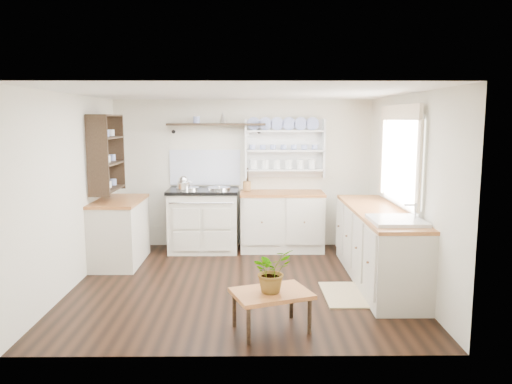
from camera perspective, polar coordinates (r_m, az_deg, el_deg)
floor at (r=6.23m, az=-1.79°, el=-10.40°), size 4.00×3.80×0.01m
wall_back at (r=7.85m, az=-1.51°, el=2.11°), size 4.00×0.02×2.30m
wall_right at (r=6.24m, az=16.84°, el=0.14°), size 0.02×3.80×2.30m
wall_left at (r=6.33m, az=-20.24°, el=0.09°), size 0.02×3.80×2.30m
ceiling at (r=5.91m, az=-1.89°, el=11.23°), size 4.00×3.80×0.01m
window at (r=6.33m, az=16.15°, el=4.05°), size 0.08×1.55×1.22m
aga_cooker at (r=7.66m, az=-5.99°, el=-3.13°), size 1.07×0.74×0.98m
back_cabinets at (r=7.67m, az=2.96°, el=-3.26°), size 1.27×0.63×0.90m
right_cabinets at (r=6.39m, az=13.73°, el=-5.87°), size 0.62×2.43×0.90m
belfast_sink at (r=5.61m, az=15.71°, el=-4.35°), size 0.55×0.60×0.45m
left_cabinets at (r=7.21m, az=-15.31°, el=-4.30°), size 0.62×1.13×0.90m
plate_rack at (r=7.79m, az=3.27°, el=5.05°), size 1.20×0.22×0.90m
high_shelf at (r=7.70m, az=-4.56°, el=7.63°), size 1.50×0.29×0.16m
left_shelving at (r=7.10m, az=-16.74°, el=4.34°), size 0.28×0.80×1.05m
kettle at (r=7.48m, az=-8.27°, el=0.92°), size 0.19×0.19×0.23m
utensil_crock at (r=7.65m, az=-1.05°, el=0.69°), size 0.12×0.12×0.14m
center_table at (r=4.83m, az=1.77°, el=-11.81°), size 0.84×0.72×0.38m
potted_plant at (r=4.75m, az=1.79°, el=-8.94°), size 0.49×0.48×0.41m
floor_rug at (r=5.93m, az=10.42°, el=-11.45°), size 0.56×0.86×0.02m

